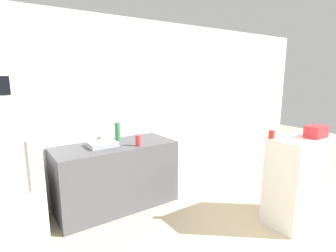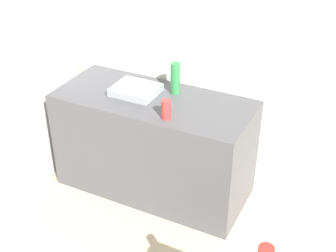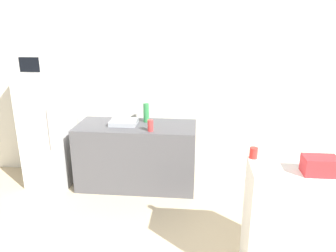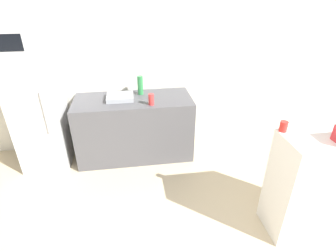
% 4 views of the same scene
% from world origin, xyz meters
% --- Properties ---
extents(wall_back, '(8.00, 0.06, 2.60)m').
position_xyz_m(wall_back, '(0.00, 2.95, 1.30)').
color(wall_back, silver).
rests_on(wall_back, ground_plane).
extents(refrigerator, '(0.60, 0.60, 1.54)m').
position_xyz_m(refrigerator, '(-1.59, 2.54, 0.77)').
color(refrigerator, silver).
rests_on(refrigerator, ground_plane).
extents(counter, '(1.60, 0.69, 0.88)m').
position_xyz_m(counter, '(-0.37, 2.56, 0.44)').
color(counter, '#4C4C51').
rests_on(counter, ground_plane).
extents(sink_basin, '(0.36, 0.30, 0.06)m').
position_xyz_m(sink_basin, '(-0.53, 2.57, 0.91)').
color(sink_basin, '#9EA3A8').
rests_on(sink_basin, counter).
extents(bottle_tall, '(0.08, 0.08, 0.26)m').
position_xyz_m(bottle_tall, '(-0.25, 2.72, 1.01)').
color(bottle_tall, '#2D7F42').
rests_on(bottle_tall, counter).
extents(bottle_short, '(0.07, 0.07, 0.15)m').
position_xyz_m(bottle_short, '(-0.14, 2.33, 0.95)').
color(bottle_short, red).
rests_on(bottle_short, counter).
extents(shelf_cabinet, '(0.72, 0.43, 1.08)m').
position_xyz_m(shelf_cabinet, '(1.27, 0.94, 0.54)').
color(shelf_cabinet, white).
rests_on(shelf_cabinet, ground_plane).
extents(basket, '(0.26, 0.17, 0.14)m').
position_xyz_m(basket, '(1.41, 0.84, 1.15)').
color(basket, red).
rests_on(basket, shelf_cabinet).
extents(jar, '(0.07, 0.07, 0.10)m').
position_xyz_m(jar, '(0.95, 1.11, 1.12)').
color(jar, red).
rests_on(jar, shelf_cabinet).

